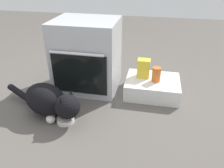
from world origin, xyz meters
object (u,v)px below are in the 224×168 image
at_px(snack_bag, 143,68).
at_px(sauce_jar, 156,74).
at_px(food_bowl, 66,119).
at_px(oven, 87,55).
at_px(pantry_cabinet, 152,87).
at_px(cat, 50,101).

bearing_deg(snack_bag, sauce_jar, -29.06).
bearing_deg(food_bowl, snack_bag, 48.04).
xyz_separation_m(oven, snack_bag, (0.55, 0.02, -0.10)).
xyz_separation_m(food_bowl, snack_bag, (0.56, 0.63, 0.22)).
bearing_deg(oven, sauce_jar, -4.12).
bearing_deg(pantry_cabinet, oven, 178.00).
bearing_deg(snack_bag, cat, -141.29).
bearing_deg(sauce_jar, oven, 175.88).
xyz_separation_m(oven, food_bowl, (-0.01, -0.61, -0.32)).
distance_m(snack_bag, sauce_jar, 0.14).
height_order(cat, snack_bag, snack_bag).
bearing_deg(pantry_cabinet, snack_bag, 156.26).
distance_m(pantry_cabinet, cat, 0.97).
bearing_deg(oven, pantry_cabinet, -2.00).
bearing_deg(cat, oven, 95.16).
distance_m(oven, food_bowl, 0.68).
relative_size(pantry_cabinet, food_bowl, 3.60).
bearing_deg(cat, snack_bag, 60.04).
relative_size(oven, cat, 0.86).
distance_m(oven, snack_bag, 0.56).
height_order(pantry_cabinet, snack_bag, snack_bag).
height_order(snack_bag, sauce_jar, snack_bag).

